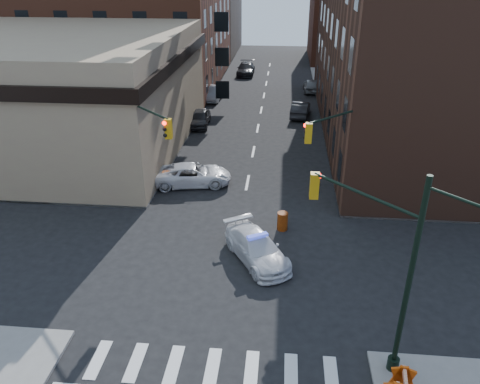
% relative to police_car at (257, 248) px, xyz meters
% --- Properties ---
extents(ground, '(140.00, 140.00, 0.00)m').
position_rel_police_car_xyz_m(ground, '(-1.24, -0.61, -0.71)').
color(ground, black).
rests_on(ground, ground).
extents(sidewalk_nw, '(34.00, 54.50, 0.15)m').
position_rel_police_car_xyz_m(sidewalk_nw, '(-24.24, 32.14, -0.63)').
color(sidewalk_nw, gray).
rests_on(sidewalk_nw, ground).
extents(sidewalk_ne, '(34.00, 54.50, 0.15)m').
position_rel_police_car_xyz_m(sidewalk_ne, '(21.76, 32.14, -0.63)').
color(sidewalk_ne, gray).
rests_on(sidewalk_ne, ground).
extents(bank_building, '(22.00, 22.00, 9.00)m').
position_rel_police_car_xyz_m(bank_building, '(-18.24, 15.89, 3.79)').
color(bank_building, '#948161').
rests_on(bank_building, ground).
extents(commercial_row_ne, '(14.00, 34.00, 14.00)m').
position_rel_police_car_xyz_m(commercial_row_ne, '(11.76, 21.89, 6.29)').
color(commercial_row_ne, '#4F2D1F').
rests_on(commercial_row_ne, ground).
extents(filler_nw, '(20.00, 18.00, 16.00)m').
position_rel_police_car_xyz_m(filler_nw, '(-17.24, 61.39, 7.29)').
color(filler_nw, brown).
rests_on(filler_nw, ground).
extents(filler_ne, '(16.00, 16.00, 12.00)m').
position_rel_police_car_xyz_m(filler_ne, '(12.76, 57.39, 5.29)').
color(filler_ne, brown).
rests_on(filler_ne, ground).
extents(signal_pole_se, '(5.40, 5.27, 8.00)m').
position_rel_police_car_xyz_m(signal_pole_se, '(4.80, -6.13, 3.91)').
color(signal_pole_se, black).
rests_on(signal_pole_se, sidewalk_se).
extents(signal_pole_nw, '(3.58, 3.67, 8.00)m').
position_rel_police_car_xyz_m(signal_pole_nw, '(-7.09, 4.73, 3.63)').
color(signal_pole_nw, black).
rests_on(signal_pole_nw, sidewalk_nw).
extents(signal_pole_ne, '(3.67, 3.58, 8.00)m').
position_rel_police_car_xyz_m(signal_pole_ne, '(4.60, 4.74, 3.63)').
color(signal_pole_ne, black).
rests_on(signal_pole_ne, sidewalk_ne).
extents(tree_ne_near, '(3.00, 3.00, 4.85)m').
position_rel_police_car_xyz_m(tree_ne_near, '(6.26, 25.39, 2.78)').
color(tree_ne_near, black).
rests_on(tree_ne_near, sidewalk_ne).
extents(tree_ne_far, '(3.00, 3.00, 4.85)m').
position_rel_police_car_xyz_m(tree_ne_far, '(6.26, 33.39, 2.78)').
color(tree_ne_far, black).
rests_on(tree_ne_far, sidewalk_ne).
extents(police_car, '(4.19, 5.21, 1.42)m').
position_rel_police_car_xyz_m(police_car, '(0.00, 0.00, 0.00)').
color(police_car, silver).
rests_on(police_car, ground).
extents(pickup, '(5.69, 3.42, 1.48)m').
position_rel_police_car_xyz_m(pickup, '(-5.01, 8.76, 0.03)').
color(pickup, white).
rests_on(pickup, ground).
extents(parked_car_wnear, '(1.89, 4.45, 1.50)m').
position_rel_police_car_xyz_m(parked_car_wnear, '(-6.74, 21.61, 0.04)').
color(parked_car_wnear, black).
rests_on(parked_car_wnear, ground).
extents(parked_car_wfar, '(1.98, 4.74, 1.52)m').
position_rel_police_car_xyz_m(parked_car_wfar, '(-6.74, 30.92, 0.05)').
color(parked_car_wfar, gray).
rests_on(parked_car_wfar, ground).
extents(parked_car_wdeep, '(2.29, 5.55, 1.61)m').
position_rel_police_car_xyz_m(parked_car_wdeep, '(-4.26, 44.14, 0.09)').
color(parked_car_wdeep, black).
rests_on(parked_car_wdeep, ground).
extents(parked_car_enear, '(2.17, 4.77, 1.52)m').
position_rel_police_car_xyz_m(parked_car_enear, '(2.77, 25.55, 0.05)').
color(parked_car_enear, black).
rests_on(parked_car_enear, ground).
extents(parked_car_efar, '(1.85, 4.49, 1.52)m').
position_rel_police_car_xyz_m(parked_car_efar, '(4.26, 35.65, 0.05)').
color(parked_car_efar, gray).
rests_on(parked_car_efar, ground).
extents(pedestrian_a, '(0.64, 0.50, 1.56)m').
position_rel_police_car_xyz_m(pedestrian_a, '(-10.15, 5.39, 0.22)').
color(pedestrian_a, black).
rests_on(pedestrian_a, sidewalk_nw).
extents(pedestrian_b, '(0.81, 0.64, 1.60)m').
position_rel_police_car_xyz_m(pedestrian_b, '(-9.51, 5.89, 0.24)').
color(pedestrian_b, black).
rests_on(pedestrian_b, sidewalk_nw).
extents(pedestrian_c, '(1.18, 0.87, 1.86)m').
position_rel_police_car_xyz_m(pedestrian_c, '(-14.24, 6.10, 0.37)').
color(pedestrian_c, '#1C232A').
rests_on(pedestrian_c, sidewalk_nw).
extents(barrel_road, '(0.73, 0.73, 1.08)m').
position_rel_police_car_xyz_m(barrel_road, '(1.28, 3.22, -0.17)').
color(barrel_road, '#E75D0A').
rests_on(barrel_road, ground).
extents(barrel_bank, '(0.72, 0.72, 1.07)m').
position_rel_police_car_xyz_m(barrel_bank, '(-6.74, 8.33, -0.18)').
color(barrel_bank, '#D05409').
rests_on(barrel_bank, ground).
extents(barricade_nw_a, '(1.29, 0.76, 0.91)m').
position_rel_police_car_xyz_m(barricade_nw_a, '(-7.99, 6.42, -0.10)').
color(barricade_nw_a, red).
rests_on(barricade_nw_a, sidewalk_nw).
extents(barricade_nw_b, '(1.16, 0.73, 0.81)m').
position_rel_police_car_xyz_m(barricade_nw_b, '(-13.24, 6.46, -0.15)').
color(barricade_nw_b, '#C45B09').
rests_on(barricade_nw_b, sidewalk_nw).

